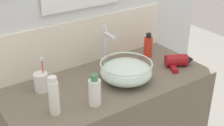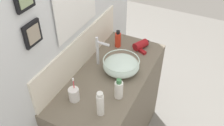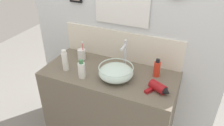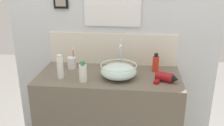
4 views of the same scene
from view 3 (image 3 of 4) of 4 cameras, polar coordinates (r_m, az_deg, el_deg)
name	(u,v)px [view 3 (image 3 of 4)]	position (r m, az deg, el deg)	size (l,w,h in m)	color
vanity_counter	(110,112)	(2.10, -0.61, -12.80)	(1.12, 0.52, 0.90)	#6B6051
back_panel	(123,31)	(1.93, 2.82, 8.47)	(1.80, 0.10, 2.32)	silver
glass_bowl_sink	(116,72)	(1.72, 1.03, -2.41)	(0.28, 0.28, 0.11)	silver
faucet	(125,52)	(1.83, 3.37, 2.80)	(0.02, 0.11, 0.25)	silver
hair_drier	(159,88)	(1.63, 12.15, -6.41)	(0.19, 0.14, 0.07)	maroon
toothbrush_cup	(82,54)	(2.01, -7.95, 2.29)	(0.07, 0.07, 0.18)	white
spray_bottle	(82,70)	(1.74, -7.93, -1.78)	(0.06, 0.06, 0.16)	white
lotion_bottle	(157,69)	(1.78, 11.65, -1.45)	(0.05, 0.05, 0.15)	red
soap_dispenser	(65,61)	(1.85, -12.20, 0.62)	(0.05, 0.05, 0.19)	white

